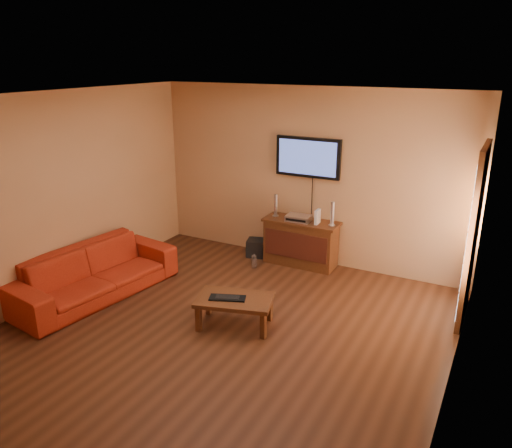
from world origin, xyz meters
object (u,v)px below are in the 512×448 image
Objects in this scene: bottle at (254,261)px; keyboard at (227,298)px; av_receiver at (299,218)px; subwoofer at (256,248)px; speaker_left at (276,206)px; television at (308,157)px; game_console at (318,217)px; coffee_table at (235,302)px; speaker_right at (332,215)px; sofa at (94,265)px; media_console at (301,242)px.

bottle is 1.80m from keyboard.
subwoofer is at bearing 176.97° from av_receiver.
speaker_left is 0.95× the size of av_receiver.
av_receiver is 0.96m from subwoofer.
subwoofer is at bearing 114.30° from bottle.
subwoofer is at bearing -164.93° from television.
game_console reaches higher than keyboard.
coffee_table is at bearing -69.46° from bottle.
speaker_right is at bearing 23.80° from bottle.
sofa is at bearing -134.76° from av_receiver.
subwoofer is 1.24× the size of bottle.
av_receiver is at bearing -154.86° from media_console.
speaker_left is 0.76× the size of keyboard.
coffee_table is (0.05, -2.11, -0.05)m from media_console.
sofa is 2.36m from bottle.
av_receiver reaches higher than subwoofer.
speaker_left is at bearing 101.06° from keyboard.
game_console reaches higher than subwoofer.
media_console is 3.19× the size of speaker_right.
game_console is at bearing 83.86° from coffee_table.
television reaches higher than speaker_left.
speaker_left is at bearing 103.02° from coffee_table.
game_console is (-0.22, -0.03, -0.06)m from speaker_right.
coffee_table is 2.75× the size of av_receiver.
game_console is at bearing -37.49° from sofa.
subwoofer is at bearing 179.37° from game_console.
subwoofer is (-1.26, -0.02, -0.75)m from speaker_right.
bottle is (-0.53, -0.45, -0.65)m from av_receiver.
keyboard is at bearing -86.83° from subwoofer.
keyboard is (2.02, 0.13, -0.06)m from sofa.
sofa is at bearing -131.61° from media_console.
game_console is at bearing 27.77° from bottle.
media_console is at bearing -2.59° from speaker_left.
television is at bearing 91.15° from coffee_table.
av_receiver reaches higher than media_console.
game_console reaches higher than sofa.
television reaches higher than coffee_table.
media_console is 0.80m from subwoofer.
television is at bearing -1.07° from subwoofer.
coffee_table is 2.77× the size of speaker_right.
speaker_right is at bearing -0.41° from media_console.
subwoofer is at bearing -179.09° from speaker_right.
bottle is at bearing -81.84° from subwoofer.
coffee_table is at bearing 39.18° from keyboard.
game_console is 0.79× the size of subwoofer.
speaker_left is 0.92m from bottle.
bottle is at bearing -156.20° from speaker_right.
television is 1.72m from subwoofer.
av_receiver reaches higher than bottle.
sofa reaches higher than bottle.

